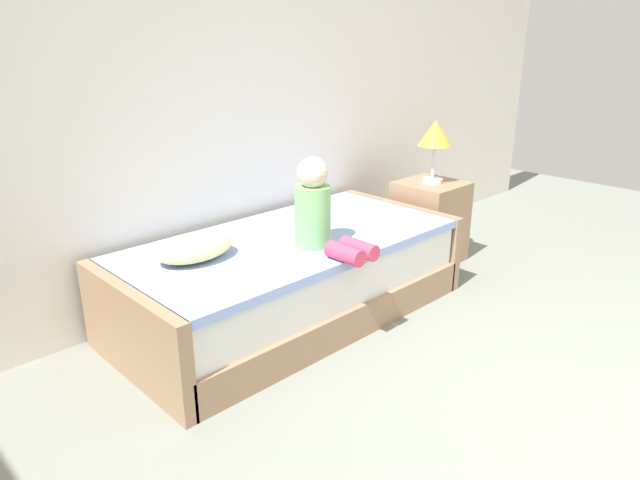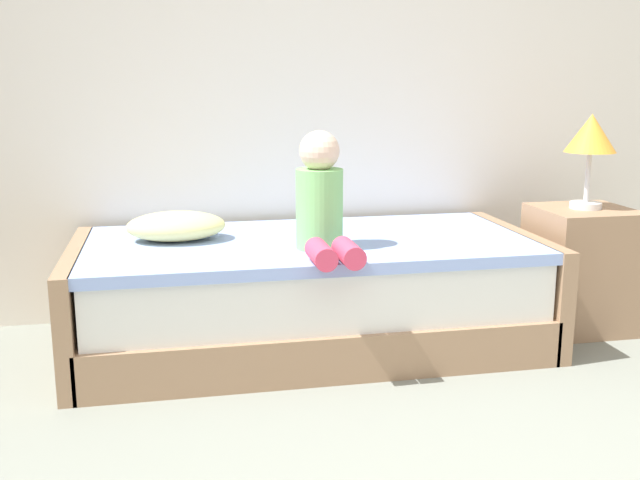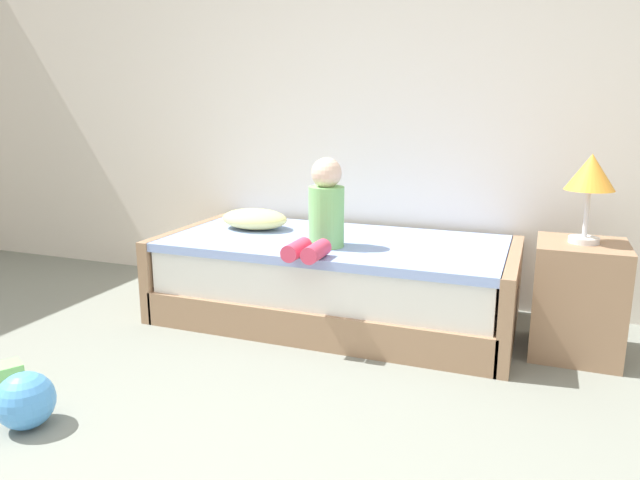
# 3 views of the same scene
# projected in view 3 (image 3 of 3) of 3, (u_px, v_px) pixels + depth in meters

# --- Properties ---
(wall_rear) EXTENTS (7.20, 0.10, 2.90)m
(wall_rear) POSITION_uv_depth(u_px,v_px,m) (375.00, 78.00, 3.80)
(wall_rear) COLOR silver
(wall_rear) RESTS_ON ground
(bed) EXTENTS (2.11, 1.00, 0.50)m
(bed) POSITION_uv_depth(u_px,v_px,m) (335.00, 280.00, 3.54)
(bed) COLOR #997556
(bed) RESTS_ON ground
(nightstand) EXTENTS (0.44, 0.44, 0.60)m
(nightstand) POSITION_uv_depth(u_px,v_px,m) (578.00, 299.00, 3.03)
(nightstand) COLOR #997556
(nightstand) RESTS_ON ground
(table_lamp) EXTENTS (0.24, 0.24, 0.45)m
(table_lamp) POSITION_uv_depth(u_px,v_px,m) (590.00, 177.00, 2.89)
(table_lamp) COLOR silver
(table_lamp) RESTS_ON nightstand
(child_figure) EXTENTS (0.20, 0.51, 0.50)m
(child_figure) POSITION_uv_depth(u_px,v_px,m) (323.00, 212.00, 3.23)
(child_figure) COLOR #7FC672
(child_figure) RESTS_ON bed
(pillow) EXTENTS (0.44, 0.30, 0.13)m
(pillow) POSITION_uv_depth(u_px,v_px,m) (254.00, 219.00, 3.77)
(pillow) COLOR #F2E58C
(pillow) RESTS_ON bed
(toy_ball) EXTENTS (0.23, 0.23, 0.23)m
(toy_ball) POSITION_uv_depth(u_px,v_px,m) (25.00, 400.00, 2.36)
(toy_ball) COLOR #4C99E5
(toy_ball) RESTS_ON ground
(toy_block) EXTENTS (0.17, 0.17, 0.12)m
(toy_block) POSITION_uv_depth(u_px,v_px,m) (8.00, 376.00, 2.70)
(toy_block) COLOR #7FD872
(toy_block) RESTS_ON ground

